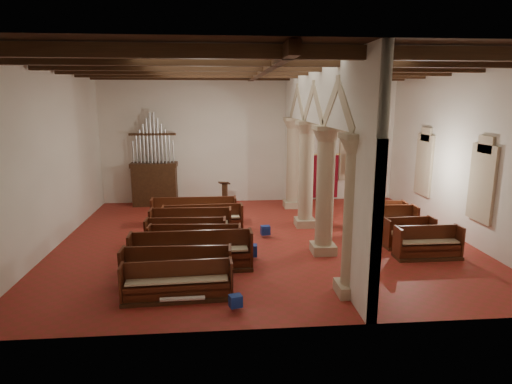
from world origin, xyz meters
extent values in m
plane|color=maroon|center=(0.00, 0.00, 0.00)|extent=(14.00, 14.00, 0.00)
plane|color=black|center=(0.00, 0.00, 6.00)|extent=(14.00, 14.00, 0.00)
cube|color=white|center=(0.00, 6.00, 3.00)|extent=(14.00, 0.02, 6.00)
cube|color=white|center=(0.00, -6.00, 3.00)|extent=(14.00, 0.02, 6.00)
cube|color=white|center=(-7.00, 0.00, 3.00)|extent=(0.02, 12.00, 6.00)
cube|color=white|center=(7.00, 0.00, 3.00)|extent=(0.02, 12.00, 6.00)
cube|color=tan|center=(1.80, -4.50, 0.15)|extent=(0.75, 0.75, 0.30)
cylinder|color=tan|center=(1.80, -4.50, 1.95)|extent=(0.56, 0.56, 3.30)
cube|color=tan|center=(1.80, -1.50, 0.15)|extent=(0.75, 0.75, 0.30)
cylinder|color=tan|center=(1.80, -1.50, 1.95)|extent=(0.56, 0.56, 3.30)
cube|color=tan|center=(1.80, 1.50, 0.15)|extent=(0.75, 0.75, 0.30)
cylinder|color=tan|center=(1.80, 1.50, 1.95)|extent=(0.56, 0.56, 3.30)
cube|color=tan|center=(1.80, 4.50, 0.15)|extent=(0.75, 0.75, 0.30)
cylinder|color=tan|center=(1.80, 4.50, 1.95)|extent=(0.56, 0.56, 3.30)
cube|color=white|center=(1.80, 0.00, 5.04)|extent=(0.25, 11.90, 1.93)
cube|color=#317053|center=(6.98, -1.50, 2.20)|extent=(0.03, 1.00, 2.20)
cube|color=#317053|center=(6.98, 2.50, 2.20)|extent=(0.03, 1.00, 2.20)
cube|color=#317053|center=(5.00, 5.98, 2.20)|extent=(1.00, 0.03, 2.20)
cube|color=#3F2614|center=(-4.50, 5.50, 0.90)|extent=(2.00, 0.80, 1.80)
cube|color=#3F2614|center=(-4.50, 5.50, 1.90)|extent=(2.10, 0.85, 0.20)
cube|color=#341910|center=(-1.26, 5.01, 0.05)|extent=(0.54, 0.54, 0.10)
cube|color=#341910|center=(-1.26, 5.01, 0.53)|extent=(0.26, 0.26, 1.05)
cube|color=#341910|center=(-1.26, 4.94, 1.10)|extent=(0.57, 0.50, 0.18)
cube|color=maroon|center=(3.50, 5.92, 1.15)|extent=(1.60, 0.06, 2.10)
cylinder|color=gold|center=(3.50, 5.90, 2.25)|extent=(1.80, 0.04, 0.04)
cone|color=#3F2614|center=(4.87, 5.12, 0.06)|extent=(0.37, 0.37, 0.12)
cylinder|color=gold|center=(4.87, 5.12, 1.24)|extent=(0.04, 0.04, 2.48)
cylinder|color=gold|center=(4.87, 5.12, 2.38)|extent=(0.15, 0.72, 0.03)
cube|color=#181751|center=(4.87, 5.10, 1.86)|extent=(0.56, 0.12, 0.88)
cube|color=navy|center=(-1.16, -5.13, 0.24)|extent=(0.34, 0.31, 0.29)
cube|color=navy|center=(-0.54, -1.85, 0.28)|extent=(0.37, 0.31, 0.36)
cube|color=navy|center=(0.12, 0.25, 0.26)|extent=(0.35, 0.30, 0.32)
cylinder|color=silver|center=(-2.42, -4.74, 0.16)|extent=(1.08, 0.14, 0.11)
cylinder|color=white|center=(-2.01, -4.29, 0.16)|extent=(1.14, 0.23, 0.11)
cube|color=#3F2614|center=(-2.56, -4.43, 0.05)|extent=(2.74, 0.77, 0.09)
cube|color=#4B1D10|center=(-2.56, -4.48, 0.30)|extent=(2.58, 0.49, 0.41)
cube|color=#4B1D10|center=(-2.56, -4.27, 0.53)|extent=(2.57, 0.19, 0.87)
cube|color=#4B1D10|center=(-3.88, -4.41, 0.53)|extent=(0.09, 0.55, 0.87)
cube|color=#4B1D10|center=(-1.24, -4.41, 0.53)|extent=(0.09, 0.55, 0.87)
cube|color=#BFB28D|center=(-2.56, -4.48, 0.53)|extent=(2.48, 0.45, 0.05)
cube|color=#3F2614|center=(-2.65, -3.66, 0.05)|extent=(2.90, 0.80, 0.10)
cube|color=#4B2310|center=(-2.65, -3.71, 0.33)|extent=(2.74, 0.49, 0.45)
cube|color=#4B2310|center=(-2.65, -3.48, 0.58)|extent=(2.73, 0.16, 0.96)
cube|color=#4B2310|center=(-4.05, -3.64, 0.58)|extent=(0.09, 0.61, 0.96)
cube|color=#4B2310|center=(-1.24, -3.64, 0.58)|extent=(0.09, 0.61, 0.96)
cube|color=#BFB28D|center=(-2.65, -3.71, 0.58)|extent=(2.63, 0.45, 0.05)
cube|color=#3F2614|center=(-2.33, -2.57, 0.05)|extent=(3.53, 0.84, 0.11)
cube|color=#4E2510|center=(-2.33, -2.62, 0.35)|extent=(3.37, 0.51, 0.48)
cube|color=#4E2510|center=(-2.33, -2.37, 0.62)|extent=(3.36, 0.16, 1.02)
cube|color=#4E2510|center=(-4.05, -2.54, 0.62)|extent=(0.09, 0.65, 1.02)
cube|color=#4E2510|center=(-0.61, -2.54, 0.62)|extent=(0.09, 0.65, 1.02)
cube|color=#BFB28D|center=(-2.33, -2.62, 0.62)|extent=(3.23, 0.47, 0.05)
cube|color=#3F2614|center=(-2.30, -1.45, 0.05)|extent=(2.93, 0.86, 0.10)
cube|color=#4C1C10|center=(-2.30, -1.49, 0.31)|extent=(2.76, 0.56, 0.43)
cube|color=#4C1C10|center=(-2.30, -1.27, 0.55)|extent=(2.74, 0.25, 0.90)
cube|color=#4C1C10|center=(-3.71, -1.43, 0.55)|extent=(0.10, 0.57, 0.90)
cube|color=#4C1C10|center=(-0.88, -1.43, 0.55)|extent=(0.10, 0.57, 0.90)
cube|color=#BFB28D|center=(-2.30, -1.49, 0.55)|extent=(2.65, 0.52, 0.05)
cube|color=#3F2614|center=(-2.62, -0.75, 0.05)|extent=(2.65, 0.78, 0.10)
cube|color=#582113|center=(-2.62, -0.80, 0.32)|extent=(2.48, 0.49, 0.44)
cube|color=#582113|center=(-2.62, -0.58, 0.56)|extent=(2.47, 0.16, 0.93)
cube|color=#582113|center=(-3.90, -0.73, 0.56)|extent=(0.09, 0.59, 0.93)
cube|color=#582113|center=(-1.35, -0.73, 0.56)|extent=(0.09, 0.59, 0.93)
cube|color=#BFB28D|center=(-2.62, -0.80, 0.56)|extent=(2.38, 0.44, 0.05)
cube|color=#3F2614|center=(-2.53, 0.37, 0.05)|extent=(2.89, 0.80, 0.10)
cube|color=#573312|center=(-2.53, 0.32, 0.33)|extent=(2.73, 0.48, 0.46)
cube|color=#573312|center=(-2.53, 0.55, 0.59)|extent=(2.72, 0.15, 0.97)
cube|color=#573312|center=(-3.93, 0.39, 0.59)|extent=(0.09, 0.62, 0.97)
cube|color=#573312|center=(-1.13, 0.39, 0.59)|extent=(0.09, 0.62, 0.97)
cube|color=#BFB28D|center=(-2.53, 0.32, 0.59)|extent=(2.62, 0.44, 0.05)
cube|color=#3F2614|center=(-2.13, 1.13, 0.05)|extent=(3.01, 0.82, 0.10)
cube|color=#4F1E10|center=(-2.13, 1.09, 0.31)|extent=(2.84, 0.53, 0.43)
cube|color=#4F1E10|center=(-2.13, 1.31, 0.55)|extent=(2.83, 0.21, 0.90)
cube|color=#4F1E10|center=(-3.58, 1.15, 0.55)|extent=(0.10, 0.57, 0.90)
cube|color=#4F1E10|center=(-0.68, 1.15, 0.55)|extent=(0.10, 0.57, 0.90)
cube|color=#BFB28D|center=(-2.13, 1.09, 0.55)|extent=(2.73, 0.48, 0.05)
cube|color=#3F2614|center=(-2.51, 2.12, 0.05)|extent=(3.33, 0.76, 0.10)
cube|color=#4C1A10|center=(-2.51, 2.07, 0.33)|extent=(3.18, 0.45, 0.46)
cube|color=#4C1A10|center=(-2.51, 2.30, 0.59)|extent=(3.17, 0.11, 0.97)
cube|color=#4C1A10|center=(-4.14, 2.14, 0.59)|extent=(0.08, 0.61, 0.97)
cube|color=#4C1A10|center=(-0.89, 2.14, 0.59)|extent=(0.08, 0.61, 0.97)
cube|color=#BFB28D|center=(-2.51, 2.07, 0.59)|extent=(3.05, 0.41, 0.05)
cube|color=#3F2614|center=(4.93, -2.23, 0.05)|extent=(2.04, 0.68, 0.10)
cube|color=#49240F|center=(4.93, -2.28, 0.31)|extent=(1.89, 0.39, 0.43)
cube|color=#49240F|center=(4.93, -2.06, 0.55)|extent=(1.89, 0.07, 0.92)
cube|color=#49240F|center=(3.94, -2.21, 0.55)|extent=(0.07, 0.58, 0.92)
cube|color=#49240F|center=(5.92, -2.21, 0.55)|extent=(0.07, 0.58, 0.92)
cube|color=#BFB28D|center=(4.93, -2.28, 0.55)|extent=(1.82, 0.35, 0.05)
cube|color=#3F2614|center=(4.79, -1.19, 0.05)|extent=(1.70, 0.77, 0.09)
cube|color=#562A12|center=(4.79, -1.23, 0.31)|extent=(1.54, 0.47, 0.43)
cube|color=#562A12|center=(4.79, -1.02, 0.55)|extent=(1.52, 0.16, 0.90)
cube|color=#562A12|center=(3.99, -1.17, 0.55)|extent=(0.10, 0.57, 0.90)
cube|color=#562A12|center=(5.58, -1.17, 0.55)|extent=(0.10, 0.57, 0.90)
cube|color=#BFB28D|center=(4.79, -1.23, 0.55)|extent=(1.47, 0.43, 0.05)
cube|color=#3F2614|center=(4.51, -0.12, 0.05)|extent=(1.96, 0.83, 0.11)
cube|color=#501F11|center=(4.51, -0.18, 0.35)|extent=(1.80, 0.50, 0.49)
cube|color=#501F11|center=(4.51, 0.08, 0.63)|extent=(1.79, 0.14, 1.04)
cube|color=#501F11|center=(3.58, -0.10, 0.63)|extent=(0.10, 0.66, 1.04)
cube|color=#501F11|center=(5.44, -0.10, 0.63)|extent=(0.10, 0.66, 1.04)
cube|color=#BFB28D|center=(4.51, -0.18, 0.63)|extent=(1.73, 0.46, 0.05)
cube|color=#3F2614|center=(4.58, 0.87, 0.05)|extent=(1.91, 0.84, 0.10)
cube|color=#593313|center=(4.58, 0.82, 0.33)|extent=(1.74, 0.52, 0.46)
cube|color=#593313|center=(4.58, 1.06, 0.59)|extent=(1.72, 0.19, 0.97)
cube|color=#593313|center=(3.69, 0.89, 0.59)|extent=(0.11, 0.61, 0.97)
cube|color=#593313|center=(5.48, 0.89, 0.59)|extent=(0.11, 0.61, 0.97)
cube|color=#BFB28D|center=(4.58, 0.82, 0.59)|extent=(1.67, 0.48, 0.05)
camera|label=1|loc=(-1.47, -14.34, 4.84)|focal=30.00mm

